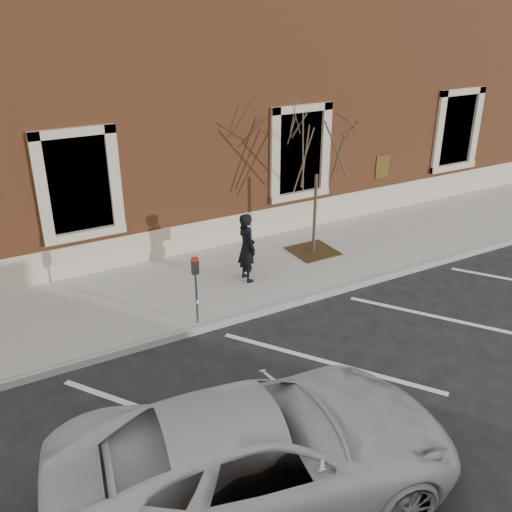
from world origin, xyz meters
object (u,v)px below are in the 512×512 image
man (247,247)px  sapling (318,152)px  parking_meter (196,278)px  white_truck (259,452)px

man → sapling: sapling is taller
man → parking_meter: (-1.83, -1.24, 0.19)m
white_truck → man: bearing=-16.9°
parking_meter → white_truck: size_ratio=0.27×
parking_meter → white_truck: (-1.03, -4.41, -0.41)m
man → sapling: size_ratio=0.43×
man → parking_meter: size_ratio=1.13×
white_truck → sapling: bearing=-29.7°
sapling → white_truck: 8.34m
parking_meter → sapling: size_ratio=0.39×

